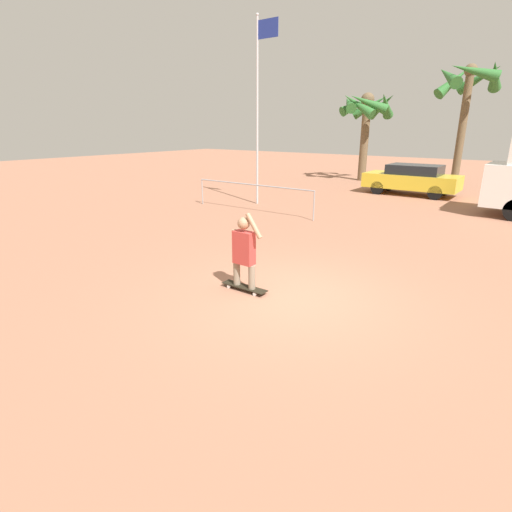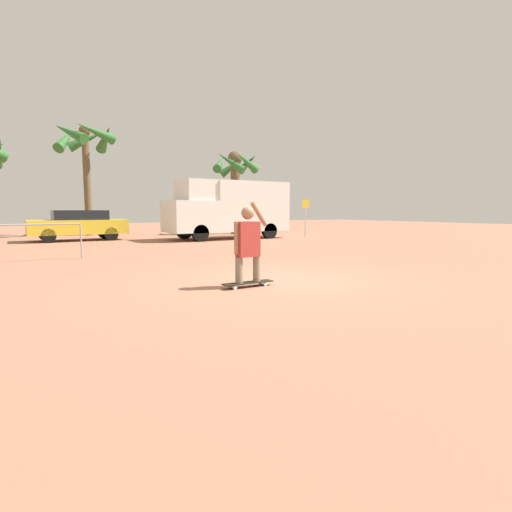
{
  "view_description": "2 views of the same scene",
  "coord_description": "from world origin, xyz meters",
  "px_view_note": "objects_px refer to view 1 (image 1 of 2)",
  "views": [
    {
      "loc": [
        3.74,
        -6.19,
        3.17
      ],
      "look_at": [
        -1.04,
        0.23,
        0.58
      ],
      "focal_mm": 28.0,
      "sensor_mm": 36.0,
      "label": 1
    },
    {
      "loc": [
        -4.76,
        -6.74,
        1.45
      ],
      "look_at": [
        -0.54,
        0.04,
        0.54
      ],
      "focal_mm": 28.0,
      "sensor_mm": 36.0,
      "label": 2
    }
  ],
  "objects_px": {
    "person_skateboarder": "(244,248)",
    "parked_car_yellow": "(412,179)",
    "skateboard": "(244,287)",
    "palm_tree_far_left": "(367,110)",
    "flagpole": "(259,100)",
    "palm_tree_center_background": "(468,86)"
  },
  "relations": [
    {
      "from": "skateboard",
      "to": "person_skateboarder",
      "type": "xyz_separation_m",
      "value": [
        -0.0,
        0.0,
        0.82
      ]
    },
    {
      "from": "person_skateboarder",
      "to": "parked_car_yellow",
      "type": "height_order",
      "value": "person_skateboarder"
    },
    {
      "from": "palm_tree_center_background",
      "to": "skateboard",
      "type": "bearing_deg",
      "value": -90.61
    },
    {
      "from": "parked_car_yellow",
      "to": "flagpole",
      "type": "xyz_separation_m",
      "value": [
        -4.54,
        -6.42,
        3.43
      ]
    },
    {
      "from": "palm_tree_far_left",
      "to": "palm_tree_center_background",
      "type": "bearing_deg",
      "value": 2.02
    },
    {
      "from": "palm_tree_center_background",
      "to": "palm_tree_far_left",
      "type": "relative_size",
      "value": 1.24
    },
    {
      "from": "parked_car_yellow",
      "to": "palm_tree_center_background",
      "type": "xyz_separation_m",
      "value": [
        1.13,
        4.06,
        4.41
      ]
    },
    {
      "from": "palm_tree_center_background",
      "to": "palm_tree_far_left",
      "type": "bearing_deg",
      "value": -177.98
    },
    {
      "from": "skateboard",
      "to": "flagpole",
      "type": "distance_m",
      "value": 10.5
    },
    {
      "from": "skateboard",
      "to": "person_skateboarder",
      "type": "bearing_deg",
      "value": 180.0
    },
    {
      "from": "parked_car_yellow",
      "to": "flagpole",
      "type": "relative_size",
      "value": 0.6
    },
    {
      "from": "skateboard",
      "to": "palm_tree_center_background",
      "type": "bearing_deg",
      "value": 89.39
    },
    {
      "from": "skateboard",
      "to": "person_skateboarder",
      "type": "distance_m",
      "value": 0.82
    },
    {
      "from": "skateboard",
      "to": "parked_car_yellow",
      "type": "height_order",
      "value": "parked_car_yellow"
    },
    {
      "from": "person_skateboarder",
      "to": "palm_tree_far_left",
      "type": "distance_m",
      "value": 19.22
    },
    {
      "from": "skateboard",
      "to": "palm_tree_far_left",
      "type": "xyz_separation_m",
      "value": [
        -5.09,
        18.25,
        4.05
      ]
    },
    {
      "from": "skateboard",
      "to": "palm_tree_center_background",
      "type": "relative_size",
      "value": 0.16
    },
    {
      "from": "skateboard",
      "to": "palm_tree_far_left",
      "type": "height_order",
      "value": "palm_tree_far_left"
    },
    {
      "from": "person_skateboarder",
      "to": "palm_tree_center_background",
      "type": "distance_m",
      "value": 18.93
    },
    {
      "from": "skateboard",
      "to": "parked_car_yellow",
      "type": "xyz_separation_m",
      "value": [
        -0.94,
        14.37,
        0.7
      ]
    },
    {
      "from": "palm_tree_far_left",
      "to": "flagpole",
      "type": "relative_size",
      "value": 0.71
    },
    {
      "from": "palm_tree_center_background",
      "to": "flagpole",
      "type": "bearing_deg",
      "value": -118.43
    }
  ]
}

